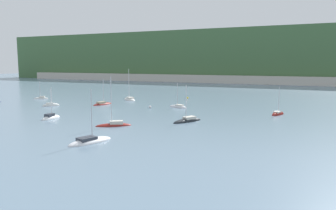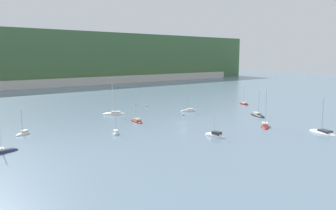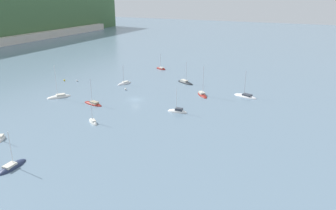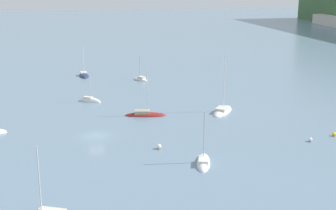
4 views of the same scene
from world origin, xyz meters
name	(u,v)px [view 1 (image 1 of 4)]	position (x,y,z in m)	size (l,w,h in m)	color
ground_plane	(110,110)	(0.00, 0.00, 0.00)	(600.00, 600.00, 0.00)	slate
hillside_ridge	(246,57)	(0.00, 180.05, 17.99)	(392.04, 84.22, 35.99)	#42663D
shore_town_strip	(231,79)	(0.00, 134.44, 2.54)	(333.24, 6.00, 5.09)	beige
sailboat_0	(178,107)	(14.90, 13.60, 0.07)	(6.79, 3.76, 8.09)	silver
sailboat_1	(187,121)	(26.05, -7.09, 0.10)	(5.56, 8.34, 8.97)	black
sailboat_2	(41,99)	(-40.21, 13.95, 0.10)	(5.19, 4.05, 6.85)	white
sailboat_3	(114,125)	(13.87, -18.35, 0.14)	(7.27, 6.34, 10.92)	maroon
sailboat_4	(51,106)	(-22.05, 0.35, 0.07)	(4.08, 5.00, 6.84)	white
sailboat_5	(103,104)	(-9.59, 9.75, 0.11)	(3.72, 7.95, 8.83)	maroon
sailboat_7	(90,142)	(18.49, -32.12, 0.08)	(5.13, 8.74, 9.67)	silver
sailboat_8	(278,114)	(43.35, 11.90, 0.07)	(3.54, 5.80, 7.91)	maroon
sailboat_9	(51,118)	(-4.79, -17.20, 0.11)	(2.60, 6.13, 8.00)	white
sailboat_10	(130,100)	(-8.68, 24.52, 0.10)	(7.90, 6.76, 11.81)	white
mooring_buoy_0	(188,98)	(8.43, 37.51, 0.33)	(0.65, 0.65, 0.65)	yellow
mooring_buoy_1	(186,99)	(9.99, 32.45, 0.33)	(0.65, 0.65, 0.65)	white
mooring_buoy_2	(150,107)	(8.00, 8.77, 0.37)	(0.75, 0.75, 0.75)	white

